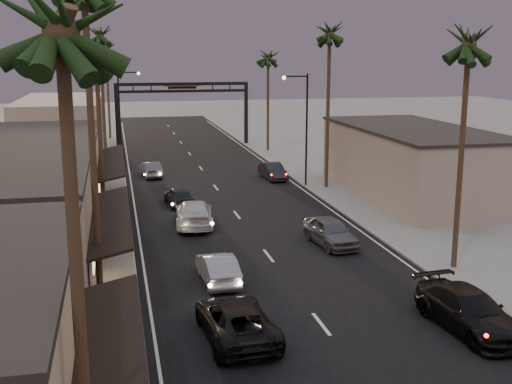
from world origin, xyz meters
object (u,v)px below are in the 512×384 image
arch (182,98)px  palm_ld (100,31)px  streetlight_left (122,110)px  oncoming_silver (218,268)px  streetlight_right (303,121)px  palm_far (106,45)px  palm_rb (330,28)px  palm_rc (268,54)px  curbside_black (469,311)px  palm_la (60,8)px  palm_lc (96,55)px  oncoming_pickup (236,320)px  palm_ra (470,34)px

arch → palm_ld: bearing=-119.8°
streetlight_left → oncoming_silver: bearing=-83.8°
streetlight_right → palm_far: 36.85m
streetlight_right → palm_ld: palm_ld is taller
palm_rb → oncoming_silver: 25.53m
palm_rc → palm_far: palm_far is taller
palm_ld → oncoming_silver: palm_ld is taller
streetlight_left → curbside_black: streetlight_left is taller
streetlight_right → palm_far: size_ratio=0.68×
streetlight_right → streetlight_left: size_ratio=1.00×
arch → streetlight_left: streetlight_left is taller
arch → palm_la: 61.88m
palm_lc → oncoming_silver: 15.88m
streetlight_right → oncoming_pickup: size_ratio=1.69×
palm_rc → palm_far: bearing=140.4°
streetlight_left → curbside_black: size_ratio=1.65×
palm_lc → oncoming_pickup: bearing=-73.9°
streetlight_right → palm_rb: (1.68, -1.00, 7.09)m
palm_ra → curbside_black: size_ratio=2.42×
streetlight_left → palm_la: (-1.68, -49.00, 6.11)m
palm_ra → palm_rc: palm_ra is taller
palm_rc → oncoming_pickup: palm_rc is taller
palm_rb → palm_ra: bearing=-90.0°
palm_ra → palm_lc: bearing=145.1°
streetlight_right → palm_la: palm_la is taller
streetlight_left → palm_ld: bearing=-119.2°
streetlight_left → palm_far: 20.96m
palm_ld → palm_rb: bearing=-32.6°
palm_far → streetlight_left: bearing=-86.1°
palm_lc → oncoming_pickup: (5.04, -17.52, -9.73)m
arch → oncoming_pickup: arch is taller
palm_la → curbside_black: 19.48m
palm_lc → palm_rb: (17.20, 8.00, 1.95)m
streetlight_left → palm_la: palm_la is taller
curbside_black → palm_rb: bearing=77.9°
palm_ra → curbside_black: palm_ra is taller
arch → palm_lc: 35.41m
palm_ld → palm_rb: (17.20, -11.00, 0.00)m
palm_ld → arch: bearing=60.2°
arch → palm_ra: bearing=-79.4°
streetlight_right → palm_far: palm_far is taller
streetlight_left → palm_ra: (15.52, -34.00, 6.11)m
palm_ld → oncoming_pickup: bearing=-82.1°
arch → palm_far: (-8.30, 8.00, 5.91)m
palm_la → palm_ra: 22.82m
palm_ra → palm_far: (-16.90, 54.00, 0.00)m
oncoming_pickup → streetlight_right: bearing=-114.9°
palm_la → palm_ld: bearing=90.0°
palm_lc → palm_ld: 19.10m
palm_lc → palm_ra: size_ratio=0.92×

